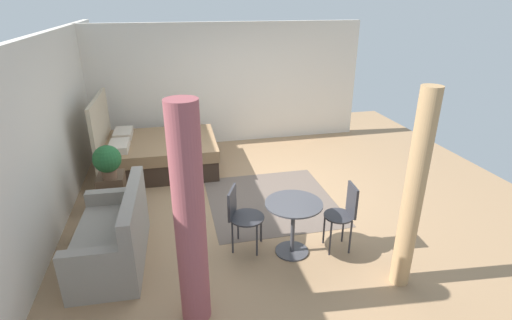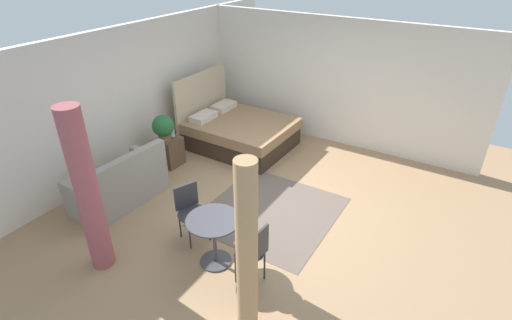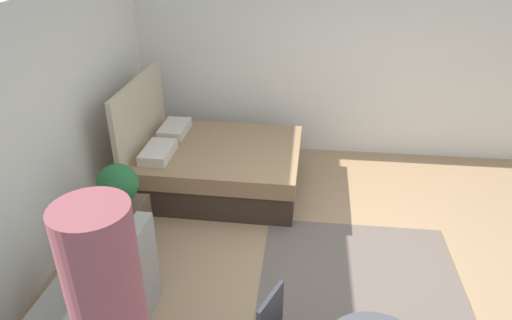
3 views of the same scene
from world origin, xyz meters
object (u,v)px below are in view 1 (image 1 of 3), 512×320
potted_plant (107,160)px  cafe_chair_near_couch (345,211)px  nightstand (113,191)px  cafe_chair_near_window (240,213)px  bed (157,153)px  balcony_table (293,218)px  couch (114,238)px  vase (109,167)px

potted_plant → cafe_chair_near_couch: 3.35m
nightstand → cafe_chair_near_window: cafe_chair_near_window is taller
bed → balcony_table: bed is taller
cafe_chair_near_window → couch: bearing=87.6°
bed → balcony_table: size_ratio=2.91×
nightstand → potted_plant: bearing=-175.2°
couch → vase: couch is taller
bed → couch: 2.72m
balcony_table → bed: bearing=28.7°
bed → cafe_chair_near_couch: bearing=-143.2°
potted_plant → cafe_chair_near_couch: (-1.62, -2.92, -0.28)m
bed → cafe_chair_near_window: size_ratio=2.50×
vase → balcony_table: 2.92m
nightstand → balcony_table: bearing=-126.1°
vase → potted_plant: bearing=-173.6°
couch → potted_plant: potted_plant is taller
vase → cafe_chair_near_window: bearing=-132.0°
cafe_chair_near_window → cafe_chair_near_couch: cafe_chair_near_couch is taller
nightstand → balcony_table: size_ratio=0.78×
couch → balcony_table: (-0.32, -2.12, 0.18)m
vase → balcony_table: bearing=-127.8°
bed → cafe_chair_near_window: (-2.75, -1.04, 0.17)m
cafe_chair_near_window → balcony_table: bearing=-113.1°
couch → potted_plant: 1.36m
potted_plant → cafe_chair_near_couch: size_ratio=0.56×
vase → balcony_table: size_ratio=0.22×
vase → cafe_chair_near_window: size_ratio=0.19×
vase → cafe_chair_near_couch: (-1.84, -2.95, -0.08)m
nightstand → balcony_table: 2.84m
couch → balcony_table: size_ratio=2.17×
couch → potted_plant: bearing=7.1°
balcony_table → cafe_chair_near_couch: (-0.05, -0.64, 0.05)m
nightstand → cafe_chair_near_window: 2.21m
vase → balcony_table: balcony_table is taller
bed → vase: 1.41m
nightstand → cafe_chair_near_window: size_ratio=0.67×
balcony_table → cafe_chair_near_couch: 0.65m
vase → bed: bearing=-28.5°
couch → cafe_chair_near_window: size_ratio=1.86×
cafe_chair_near_window → cafe_chair_near_couch: 1.29m
potted_plant → balcony_table: 2.79m
nightstand → balcony_table: (-1.67, -2.29, 0.22)m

